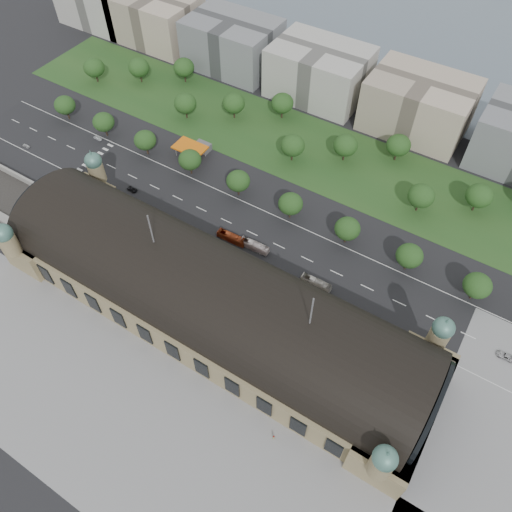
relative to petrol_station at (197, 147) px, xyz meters
The scene contains 47 objects.
ground 84.71m from the petrol_station, 50.45° to the right, with size 900.00×900.00×0.00m, color black.
station 84.98m from the petrol_station, 50.45° to the right, with size 150.00×48.40×44.30m.
plaza_south 126.63m from the petrol_station, 59.68° to the right, with size 190.00×48.00×0.12m, color gray.
road_slab 43.62m from the petrol_station, 38.82° to the right, with size 260.00×26.00×0.10m, color black.
grass_belt 47.86m from the petrol_station, 35.47° to the left, with size 300.00×45.00×0.10m, color #224B1E.
petrol_station is the anchor object (origin of this frame).
office_0 134.70m from the petrol_station, 149.75° to the left, with size 45.00×32.00×24.00m, color #B4B2AB.
office_1 102.26m from the petrol_station, 138.33° to the left, with size 45.00×32.00×24.00m, color #C0AC96.
office_2 73.13m from the petrol_station, 111.07° to the left, with size 45.00×32.00×24.00m, color gray.
office_3 72.38m from the petrol_station, 70.56° to the left, with size 45.00×32.00×24.00m, color #B4B2AB.
office_4 100.64m from the petrol_station, 42.50° to the left, with size 45.00×32.00×24.00m, color #C0AC96.
tree_row_0 67.38m from the petrol_station, 169.47° to the right, with size 9.60×9.60×11.52m.
tree_row_1 44.08m from the petrol_station, 163.73° to the right, with size 9.60×9.60×11.52m.
tree_row_2 22.32m from the petrol_station, 145.83° to the right, with size 9.60×9.60×11.52m.
tree_row_3 14.35m from the petrol_station, 64.33° to the right, with size 9.60×9.60×11.52m.
tree_row_4 32.64m from the petrol_station, 22.33° to the right, with size 9.60×9.60×11.52m.
tree_row_5 55.47m from the petrol_station, 12.84° to the right, with size 9.60×9.60×11.52m.
tree_row_6 78.99m from the petrol_station, ahead, with size 9.60×9.60×11.52m.
tree_row_7 102.74m from the petrol_station, ahead, with size 9.60×9.60×11.52m.
tree_row_8 126.58m from the petrol_station, ahead, with size 9.60×9.60×11.52m.
tree_belt_0 78.30m from the petrol_station, 166.89° to the left, with size 10.40×10.40×12.48m.
tree_belt_1 64.57m from the petrol_station, 152.50° to the left, with size 10.40×10.40×12.48m.
tree_belt_2 56.72m from the petrol_station, 132.40° to the left, with size 10.40×10.40×12.48m.
tree_belt_3 26.54m from the petrol_station, 137.15° to the left, with size 10.40×10.40×12.48m.
tree_belt_4 30.15m from the petrol_station, 90.18° to the left, with size 10.40×10.40×12.48m.
tree_belt_5 46.08m from the petrol_station, 65.62° to the left, with size 10.40×10.40×12.48m.
tree_belt_6 42.15m from the petrol_station, 25.05° to the left, with size 10.40×10.40×12.48m.
tree_belt_7 64.40m from the petrol_station, 27.57° to the left, with size 10.40×10.40×12.48m.
tree_belt_8 86.76m from the petrol_station, 28.79° to the left, with size 10.40×10.40×12.48m.
tree_belt_9 96.68m from the petrol_station, 10.57° to the left, with size 10.40×10.40×12.48m.
tree_belt_10 117.83m from the petrol_station, 14.62° to the left, with size 10.40×10.40×12.48m.
traffic_car_0 77.07m from the petrol_station, 150.84° to the right, with size 1.52×3.77×1.29m, color silver.
traffic_car_1 46.91m from the petrol_station, 159.22° to the right, with size 1.40×4.02×1.32m, color gray.
traffic_car_2 34.89m from the petrol_station, 104.55° to the right, with size 2.16×4.69×1.30m, color black.
traffic_car_4 62.45m from the petrol_station, 31.01° to the right, with size 1.57×3.90×1.33m, color #171F41.
traffic_car_6 145.05m from the petrol_station, 11.49° to the right, with size 2.53×5.48×1.52m, color #BAB9BC.
parked_car_0 46.78m from the petrol_station, 120.43° to the right, with size 1.40×4.01×1.32m, color black.
parked_car_1 44.40m from the petrol_station, 87.01° to the right, with size 2.74×5.95×1.65m, color maroon.
parked_car_2 46.68m from the petrol_station, 109.50° to the right, with size 1.96×4.81×1.40m, color #16203F.
parked_car_3 47.87m from the petrol_station, 64.21° to the right, with size 1.56×3.88×1.32m, color #4E4F55.
parked_car_4 44.60m from the petrol_station, 96.25° to the right, with size 1.71×4.90×1.62m, color silver.
parked_car_5 45.39m from the petrol_station, 77.65° to the right, with size 2.19×4.75×1.32m, color #999CA1.
parked_car_6 46.73m from the petrol_station, 63.84° to the right, with size 1.78×4.37×1.27m, color black.
bus_west 53.81m from the petrol_station, 39.88° to the right, with size 2.77×11.83×3.29m, color #A93E1B.
bus_mid 60.65m from the petrol_station, 33.29° to the right, with size 2.75×11.77×3.28m, color silver.
bus_east 86.01m from the petrol_station, 24.88° to the right, with size 2.68×11.44×3.19m, color silver.
pedestrian_0 129.28m from the petrol_station, 44.09° to the right, with size 0.95×0.54×1.94m, color gray.
Camera 1 is at (60.08, -67.94, 144.25)m, focal length 35.00 mm.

